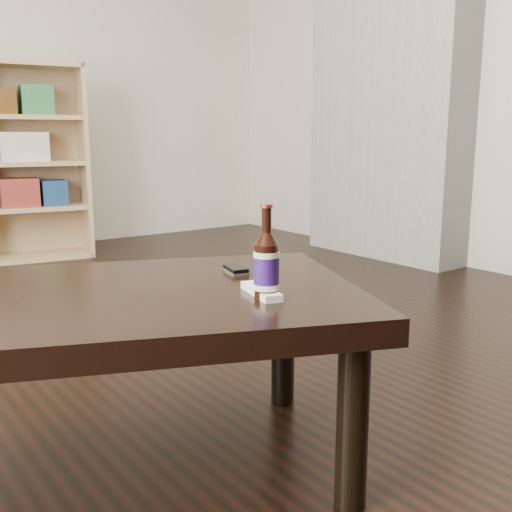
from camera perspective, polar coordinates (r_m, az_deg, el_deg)
floor at (r=2.04m, az=-7.79°, el=-13.23°), size 5.00×6.00×0.01m
chimney_breast at (r=4.32m, az=12.62°, el=17.92°), size 0.30×1.20×2.70m
bookshelf at (r=4.39m, az=-20.68°, el=8.62°), size 0.75×0.44×1.31m
coffee_table at (r=1.51m, az=-14.54°, el=-5.68°), size 1.44×1.16×0.47m
beer_bottle at (r=1.38m, az=1.00°, el=-0.92°), size 0.08×0.08×0.22m
phone at (r=1.65m, az=-1.94°, el=-1.30°), size 0.07×0.10×0.02m
remote at (r=1.42m, az=0.48°, el=-3.38°), size 0.08×0.16×0.02m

